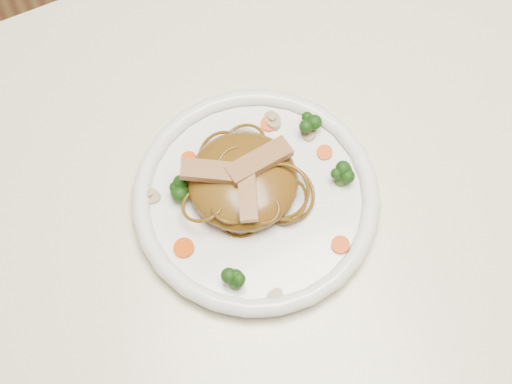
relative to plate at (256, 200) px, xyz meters
name	(u,v)px	position (x,y,z in m)	size (l,w,h in m)	color
ground	(305,338)	(0.10, -0.03, -0.76)	(4.00, 4.00, 0.00)	brown
table	(336,221)	(0.10, -0.03, -0.11)	(1.20, 0.80, 0.75)	silver
plate	(256,200)	(0.00, 0.00, 0.00)	(0.27, 0.27, 0.02)	white
noodle_mound	(243,181)	(-0.01, 0.02, 0.03)	(0.12, 0.12, 0.04)	brown
chicken_a	(259,161)	(0.01, 0.02, 0.05)	(0.07, 0.02, 0.01)	#AB7851
chicken_b	(213,172)	(-0.04, 0.03, 0.05)	(0.07, 0.02, 0.01)	#AB7851
chicken_c	(248,195)	(-0.01, -0.01, 0.05)	(0.06, 0.02, 0.01)	#AB7851
broccoli_0	(308,121)	(0.09, 0.05, 0.02)	(0.03, 0.03, 0.03)	#18470E
broccoli_1	(182,188)	(-0.07, 0.04, 0.02)	(0.03, 0.03, 0.03)	#18470E
broccoli_2	(235,280)	(-0.06, -0.08, 0.02)	(0.03, 0.03, 0.03)	#18470E
broccoli_3	(342,175)	(0.09, -0.02, 0.02)	(0.03, 0.03, 0.03)	#18470E
carrot_0	(269,124)	(0.05, 0.08, 0.01)	(0.02, 0.02, 0.01)	#E24508
carrot_1	(184,248)	(-0.10, -0.02, 0.01)	(0.02, 0.02, 0.01)	#E24508
carrot_2	(325,153)	(0.09, 0.02, 0.01)	(0.02, 0.02, 0.01)	#E24508
carrot_3	(189,159)	(-0.05, 0.08, 0.01)	(0.02, 0.02, 0.01)	#E24508
carrot_4	(340,245)	(0.06, -0.09, 0.01)	(0.02, 0.02, 0.01)	#E24508
mushroom_0	(274,298)	(-0.03, -0.11, 0.01)	(0.02, 0.02, 0.01)	beige
mushroom_1	(308,132)	(0.09, 0.05, 0.01)	(0.02, 0.02, 0.01)	beige
mushroom_2	(150,196)	(-0.11, 0.05, 0.01)	(0.03, 0.03, 0.01)	beige
mushroom_3	(272,120)	(0.06, 0.08, 0.01)	(0.03, 0.03, 0.01)	beige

